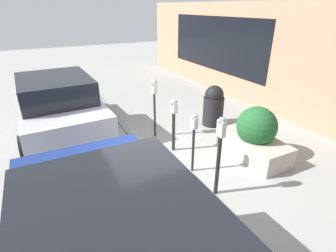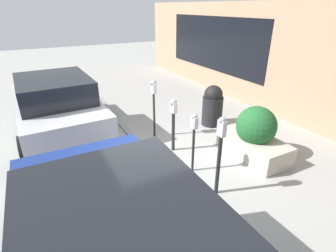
{
  "view_description": "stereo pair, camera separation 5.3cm",
  "coord_description": "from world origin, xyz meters",
  "px_view_note": "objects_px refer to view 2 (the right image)",
  "views": [
    {
      "loc": [
        -4.37,
        2.1,
        3.17
      ],
      "look_at": [
        0.0,
        -0.16,
        0.91
      ],
      "focal_mm": 28.0,
      "sensor_mm": 36.0,
      "label": 1
    },
    {
      "loc": [
        -4.34,
        2.15,
        3.17
      ],
      "look_at": [
        0.0,
        -0.16,
        0.91
      ],
      "focal_mm": 28.0,
      "sensor_mm": 36.0,
      "label": 2
    }
  ],
  "objects_px": {
    "parking_meter_nearest": "(220,147)",
    "trash_bin": "(213,105)",
    "planter_box": "(255,136)",
    "parked_car_middle": "(57,106)",
    "parking_meter_middle": "(173,116)",
    "parking_meter_fourth": "(154,94)",
    "parking_meter_second": "(194,131)"
  },
  "relations": [
    {
      "from": "parking_meter_second",
      "to": "parking_meter_fourth",
      "type": "bearing_deg",
      "value": 0.36
    },
    {
      "from": "parked_car_middle",
      "to": "trash_bin",
      "type": "height_order",
      "value": "parked_car_middle"
    },
    {
      "from": "parking_meter_middle",
      "to": "planter_box",
      "type": "height_order",
      "value": "parking_meter_middle"
    },
    {
      "from": "parking_meter_nearest",
      "to": "planter_box",
      "type": "bearing_deg",
      "value": -66.26
    },
    {
      "from": "parking_meter_second",
      "to": "trash_bin",
      "type": "xyz_separation_m",
      "value": [
        1.75,
        -1.79,
        -0.33
      ]
    },
    {
      "from": "parking_meter_middle",
      "to": "parked_car_middle",
      "type": "bearing_deg",
      "value": 47.16
    },
    {
      "from": "parking_meter_nearest",
      "to": "parking_meter_middle",
      "type": "relative_size",
      "value": 1.19
    },
    {
      "from": "parking_meter_nearest",
      "to": "parked_car_middle",
      "type": "height_order",
      "value": "parked_car_middle"
    },
    {
      "from": "parking_meter_middle",
      "to": "parking_meter_fourth",
      "type": "relative_size",
      "value": 0.84
    },
    {
      "from": "parking_meter_second",
      "to": "parking_meter_fourth",
      "type": "distance_m",
      "value": 1.85
    },
    {
      "from": "planter_box",
      "to": "parked_car_middle",
      "type": "xyz_separation_m",
      "value": [
        3.17,
        3.76,
        0.33
      ]
    },
    {
      "from": "parked_car_middle",
      "to": "parking_meter_nearest",
      "type": "bearing_deg",
      "value": -152.43
    },
    {
      "from": "parked_car_middle",
      "to": "parking_meter_second",
      "type": "bearing_deg",
      "value": -146.18
    },
    {
      "from": "parking_meter_middle",
      "to": "parking_meter_nearest",
      "type": "bearing_deg",
      "value": 177.87
    },
    {
      "from": "parking_meter_nearest",
      "to": "trash_bin",
      "type": "distance_m",
      "value": 3.16
    },
    {
      "from": "parking_meter_middle",
      "to": "trash_bin",
      "type": "relative_size",
      "value": 1.1
    },
    {
      "from": "parking_meter_fourth",
      "to": "trash_bin",
      "type": "distance_m",
      "value": 1.89
    },
    {
      "from": "parking_meter_nearest",
      "to": "trash_bin",
      "type": "bearing_deg",
      "value": -34.93
    },
    {
      "from": "parking_meter_fourth",
      "to": "parked_car_middle",
      "type": "relative_size",
      "value": 0.38
    },
    {
      "from": "parking_meter_middle",
      "to": "planter_box",
      "type": "xyz_separation_m",
      "value": [
        -1.08,
        -1.5,
        -0.38
      ]
    },
    {
      "from": "parking_meter_nearest",
      "to": "parking_meter_second",
      "type": "distance_m",
      "value": 0.82
    },
    {
      "from": "parking_meter_fourth",
      "to": "planter_box",
      "type": "bearing_deg",
      "value": -141.29
    },
    {
      "from": "parking_meter_nearest",
      "to": "parked_car_middle",
      "type": "relative_size",
      "value": 0.38
    },
    {
      "from": "planter_box",
      "to": "trash_bin",
      "type": "xyz_separation_m",
      "value": [
        1.88,
        -0.22,
        0.08
      ]
    },
    {
      "from": "trash_bin",
      "to": "planter_box",
      "type": "bearing_deg",
      "value": 173.21
    },
    {
      "from": "parked_car_middle",
      "to": "trash_bin",
      "type": "distance_m",
      "value": 4.19
    },
    {
      "from": "parking_meter_second",
      "to": "parked_car_middle",
      "type": "bearing_deg",
      "value": 35.8
    },
    {
      "from": "trash_bin",
      "to": "parking_meter_middle",
      "type": "bearing_deg",
      "value": 114.84
    },
    {
      "from": "parking_meter_second",
      "to": "trash_bin",
      "type": "height_order",
      "value": "parking_meter_second"
    },
    {
      "from": "parking_meter_fourth",
      "to": "planter_box",
      "type": "distance_m",
      "value": 2.6
    },
    {
      "from": "parking_meter_fourth",
      "to": "trash_bin",
      "type": "relative_size",
      "value": 1.31
    },
    {
      "from": "parking_meter_fourth",
      "to": "parked_car_middle",
      "type": "distance_m",
      "value": 2.51
    }
  ]
}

